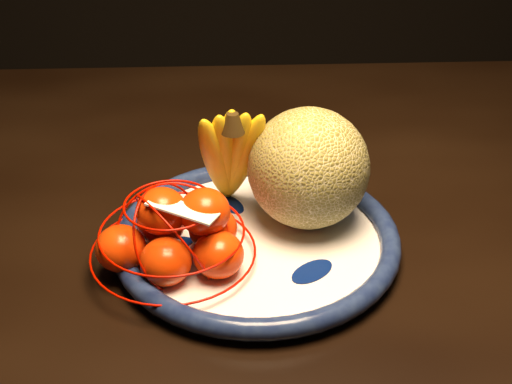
{
  "coord_description": "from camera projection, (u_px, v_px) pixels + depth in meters",
  "views": [
    {
      "loc": [
        -0.29,
        -0.69,
        1.22
      ],
      "look_at": [
        -0.23,
        -0.04,
        0.81
      ],
      "focal_mm": 50.0,
      "sensor_mm": 36.0,
      "label": 1
    }
  ],
  "objects": [
    {
      "name": "cantaloupe",
      "position": [
        308.0,
        168.0,
        0.8
      ],
      "size": [
        0.14,
        0.14,
        0.14
      ],
      "primitive_type": "sphere",
      "color": "olive",
      "rests_on": "fruit_bowl"
    },
    {
      "name": "mandarin_bag",
      "position": [
        177.0,
        235.0,
        0.75
      ],
      "size": [
        0.23,
        0.23,
        0.11
      ],
      "rotation": [
        0.0,
        0.0,
        -0.33
      ],
      "color": "#FD4A0E",
      "rests_on": "fruit_bowl"
    },
    {
      "name": "dining_table",
      "position": [
        405.0,
        247.0,
        0.94
      ],
      "size": [
        1.51,
        0.95,
        0.74
      ],
      "rotation": [
        0.0,
        0.0,
        -0.04
      ],
      "color": "black",
      "rests_on": "ground"
    },
    {
      "name": "fruit_bowl",
      "position": [
        257.0,
        240.0,
        0.8
      ],
      "size": [
        0.32,
        0.32,
        0.03
      ],
      "rotation": [
        0.0,
        0.0,
        0.02
      ],
      "color": "white",
      "rests_on": "dining_table"
    },
    {
      "name": "price_tag",
      "position": [
        182.0,
        209.0,
        0.71
      ],
      "size": [
        0.08,
        0.06,
        0.01
      ],
      "primitive_type": "cube",
      "rotation": [
        -0.14,
        0.1,
        -0.46
      ],
      "color": "white",
      "rests_on": "mandarin_bag"
    },
    {
      "name": "banana_bunch",
      "position": [
        230.0,
        152.0,
        0.81
      ],
      "size": [
        0.1,
        0.1,
        0.15
      ],
      "rotation": [
        0.0,
        0.0,
        0.1
      ],
      "color": "#F7B70D",
      "rests_on": "fruit_bowl"
    }
  ]
}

